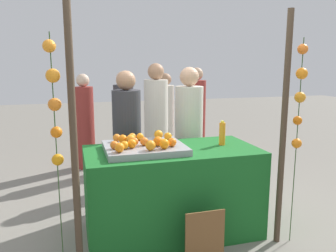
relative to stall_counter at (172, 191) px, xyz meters
name	(u,v)px	position (x,y,z in m)	size (l,w,h in m)	color
ground_plane	(172,232)	(0.00, 0.00, -0.43)	(24.00, 24.00, 0.00)	gray
stall_counter	(172,191)	(0.00, 0.00, 0.00)	(1.67, 0.82, 0.86)	#196023
orange_tray	(145,148)	(-0.27, 0.00, 0.46)	(0.74, 0.61, 0.06)	gray
orange_0	(135,141)	(-0.37, 0.01, 0.53)	(0.07, 0.07, 0.07)	orange
orange_1	(123,139)	(-0.46, 0.12, 0.53)	(0.08, 0.08, 0.08)	orange
orange_2	(151,145)	(-0.27, -0.22, 0.54)	(0.09, 0.09, 0.09)	orange
orange_3	(124,145)	(-0.48, -0.11, 0.53)	(0.08, 0.08, 0.08)	orange
orange_4	(144,141)	(-0.28, -0.02, 0.53)	(0.08, 0.08, 0.08)	orange
orange_5	(164,144)	(-0.13, -0.20, 0.54)	(0.09, 0.09, 0.09)	orange
orange_6	(117,138)	(-0.51, 0.21, 0.53)	(0.08, 0.08, 0.08)	orange
orange_7	(132,144)	(-0.41, -0.09, 0.53)	(0.08, 0.08, 0.08)	orange
orange_8	(158,141)	(-0.16, -0.08, 0.54)	(0.09, 0.09, 0.09)	orange
orange_9	(140,137)	(-0.27, 0.20, 0.53)	(0.07, 0.07, 0.07)	orange
orange_10	(119,148)	(-0.54, -0.21, 0.53)	(0.09, 0.09, 0.09)	orange
orange_11	(132,137)	(-0.35, 0.21, 0.53)	(0.07, 0.07, 0.07)	orange
orange_12	(158,135)	(-0.08, 0.21, 0.54)	(0.09, 0.09, 0.09)	orange
orange_13	(131,139)	(-0.39, 0.08, 0.54)	(0.09, 0.09, 0.09)	orange
orange_14	(114,145)	(-0.57, -0.08, 0.53)	(0.08, 0.08, 0.08)	orange
orange_15	(168,136)	(-0.01, 0.13, 0.53)	(0.08, 0.08, 0.08)	orange
orange_16	(172,142)	(-0.04, -0.14, 0.53)	(0.08, 0.08, 0.08)	orange
juice_bottle	(222,134)	(0.54, 0.03, 0.55)	(0.06, 0.06, 0.25)	orange
chalkboard_sign	(205,239)	(0.10, -0.62, -0.20)	(0.35, 0.03, 0.49)	brown
vendor_left	(127,146)	(-0.33, 0.70, 0.31)	(0.32, 0.32, 1.60)	#333338
vendor_right	(189,141)	(0.40, 0.66, 0.33)	(0.33, 0.33, 1.64)	beige
crowd_person_0	(156,127)	(0.23, 1.55, 0.35)	(0.34, 0.34, 1.68)	beige
crowd_person_1	(196,117)	(1.17, 2.43, 0.32)	(0.32, 0.32, 1.61)	maroon
crowd_person_2	(85,125)	(-0.73, 2.46, 0.28)	(0.30, 0.30, 1.52)	maroon
crowd_person_3	(165,120)	(0.64, 2.52, 0.27)	(0.30, 0.30, 1.51)	beige
crowd_person_4	(124,124)	(-0.13, 2.21, 0.30)	(0.31, 0.31, 1.56)	#333338
canopy_post_left	(74,145)	(-0.91, -0.45, 0.64)	(0.06, 0.06, 2.14)	#473828
canopy_post_right	(283,132)	(0.91, -0.45, 0.64)	(0.06, 0.06, 2.14)	#473828
garland_strand_left	(54,102)	(-1.04, -0.44, 0.97)	(0.11, 0.11, 1.90)	#2D4C23
garland_strand_right	(300,95)	(1.04, -0.48, 0.97)	(0.11, 0.11, 1.90)	#2D4C23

